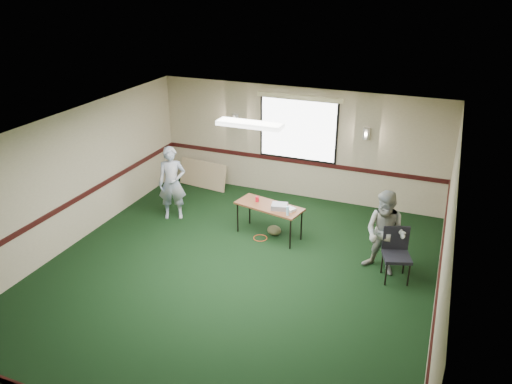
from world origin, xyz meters
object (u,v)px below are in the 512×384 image
at_px(projector, 279,206).
at_px(person_left, 172,183).
at_px(conference_chair, 396,249).
at_px(person_right, 385,233).
at_px(folding_table, 269,208).

height_order(projector, person_left, person_left).
relative_size(conference_chair, person_left, 0.58).
relative_size(projector, conference_chair, 0.33).
xyz_separation_m(conference_chair, person_left, (-4.95, 0.60, 0.27)).
distance_m(person_left, person_right, 4.74).
bearing_deg(person_left, person_right, -32.54).
bearing_deg(projector, conference_chair, -23.48).
xyz_separation_m(projector, person_left, (-2.54, 0.09, 0.08)).
relative_size(conference_chair, person_right, 0.60).
xyz_separation_m(folding_table, person_right, (2.42, -0.51, 0.15)).
bearing_deg(projector, person_left, 166.67).
bearing_deg(conference_chair, folding_table, 149.06).
xyz_separation_m(person_left, person_right, (4.72, -0.52, -0.03)).
height_order(folding_table, projector, projector).
bearing_deg(person_right, person_left, -169.53).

